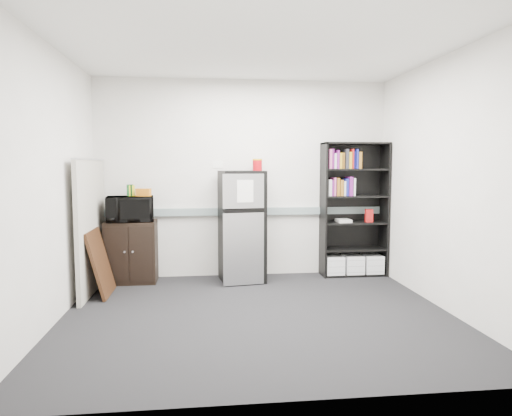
% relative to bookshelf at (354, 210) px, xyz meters
% --- Properties ---
extents(floor, '(4.00, 4.00, 0.00)m').
position_rel_bookshelf_xyz_m(floor, '(-1.53, -1.57, -0.91)').
color(floor, black).
rests_on(floor, ground).
extents(wall_back, '(4.00, 0.02, 2.70)m').
position_rel_bookshelf_xyz_m(wall_back, '(-1.53, 0.18, 0.44)').
color(wall_back, silver).
rests_on(wall_back, floor).
extents(wall_right, '(0.02, 3.50, 2.70)m').
position_rel_bookshelf_xyz_m(wall_right, '(0.47, -1.57, 0.44)').
color(wall_right, silver).
rests_on(wall_right, floor).
extents(wall_left, '(0.02, 3.50, 2.70)m').
position_rel_bookshelf_xyz_m(wall_left, '(-3.53, -1.57, 0.44)').
color(wall_left, silver).
rests_on(wall_left, floor).
extents(ceiling, '(4.00, 3.50, 0.02)m').
position_rel_bookshelf_xyz_m(ceiling, '(-1.53, -1.57, 1.79)').
color(ceiling, white).
rests_on(ceiling, wall_back).
extents(electrical_raceway, '(3.92, 0.05, 0.10)m').
position_rel_bookshelf_xyz_m(electrical_raceway, '(-1.53, 0.15, -0.01)').
color(electrical_raceway, gray).
rests_on(electrical_raceway, wall_back).
extents(wall_note, '(0.14, 0.00, 0.10)m').
position_rel_bookshelf_xyz_m(wall_note, '(-1.88, 0.18, 0.64)').
color(wall_note, white).
rests_on(wall_note, wall_back).
extents(bookshelf, '(0.90, 0.34, 1.85)m').
position_rel_bookshelf_xyz_m(bookshelf, '(0.00, 0.00, 0.00)').
color(bookshelf, black).
rests_on(bookshelf, floor).
extents(cubicle_partition, '(0.06, 1.30, 1.62)m').
position_rel_bookshelf_xyz_m(cubicle_partition, '(-3.43, -0.49, -0.10)').
color(cubicle_partition, '#A39D90').
rests_on(cubicle_partition, floor).
extents(cabinet, '(0.65, 0.44, 0.81)m').
position_rel_bookshelf_xyz_m(cabinet, '(-3.03, -0.06, -0.51)').
color(cabinet, black).
rests_on(cabinet, floor).
extents(microwave, '(0.64, 0.47, 0.33)m').
position_rel_bookshelf_xyz_m(microwave, '(-3.03, -0.08, 0.06)').
color(microwave, black).
rests_on(microwave, cabinet).
extents(snack_box_a, '(0.08, 0.06, 0.15)m').
position_rel_bookshelf_xyz_m(snack_box_a, '(-3.03, -0.05, 0.30)').
color(snack_box_a, '#18541E').
rests_on(snack_box_a, microwave).
extents(snack_box_b, '(0.08, 0.06, 0.15)m').
position_rel_bookshelf_xyz_m(snack_box_b, '(-3.03, -0.05, 0.30)').
color(snack_box_b, '#0B3411').
rests_on(snack_box_b, microwave).
extents(snack_box_c, '(0.08, 0.06, 0.14)m').
position_rel_bookshelf_xyz_m(snack_box_c, '(-3.00, -0.05, 0.30)').
color(snack_box_c, yellow).
rests_on(snack_box_c, microwave).
extents(snack_bag, '(0.20, 0.14, 0.10)m').
position_rel_bookshelf_xyz_m(snack_bag, '(-2.85, -0.10, 0.28)').
color(snack_bag, '#C66D13').
rests_on(snack_bag, microwave).
extents(refrigerator, '(0.62, 0.65, 1.47)m').
position_rel_bookshelf_xyz_m(refrigerator, '(-1.58, -0.14, -0.18)').
color(refrigerator, black).
rests_on(refrigerator, floor).
extents(coffee_can, '(0.13, 0.13, 0.18)m').
position_rel_bookshelf_xyz_m(coffee_can, '(-1.36, -0.02, 0.64)').
color(coffee_can, '#AA0710').
rests_on(coffee_can, refrigerator).
extents(framed_poster, '(0.23, 0.62, 0.78)m').
position_rel_bookshelf_xyz_m(framed_poster, '(-3.30, -0.64, -0.51)').
color(framed_poster, black).
rests_on(framed_poster, floor).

